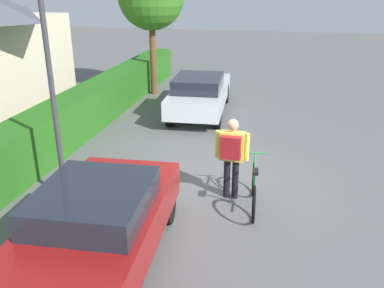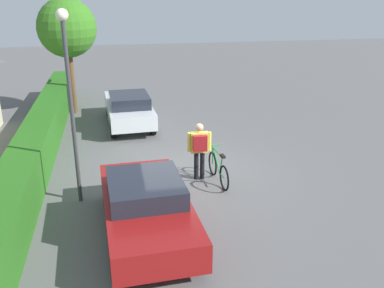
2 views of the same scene
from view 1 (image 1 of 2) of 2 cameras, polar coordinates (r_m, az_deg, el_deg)
ground_plane at (r=9.03m, az=3.61°, el=-5.43°), size 60.00×60.00×0.00m
hedge_row at (r=10.28m, az=-20.88°, el=0.22°), size 21.21×0.90×1.20m
parked_car_near at (r=6.43m, az=-13.27°, el=-11.15°), size 4.23×2.02×1.30m
parked_car_far at (r=13.53m, az=1.09°, el=7.04°), size 4.30×1.86×1.33m
bicycle at (r=8.03m, az=8.50°, el=-6.16°), size 1.73×0.50×0.95m
person_rider at (r=8.06m, az=5.48°, el=-1.07°), size 0.37×0.67×1.66m
street_lamp at (r=7.92m, az=-19.39°, el=12.55°), size 0.28×0.28×4.73m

